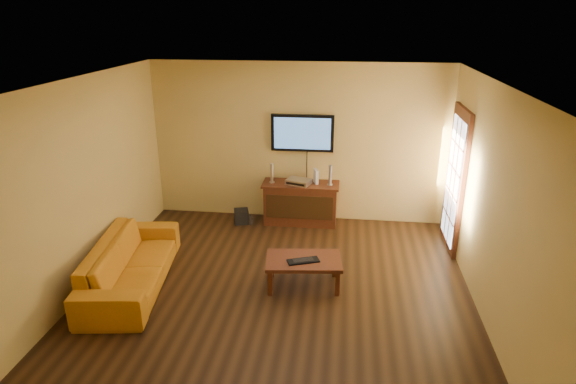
% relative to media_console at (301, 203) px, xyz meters
% --- Properties ---
extents(ground_plane, '(5.00, 5.00, 0.00)m').
position_rel_media_console_xyz_m(ground_plane, '(-0.07, -2.25, -0.36)').
color(ground_plane, black).
rests_on(ground_plane, ground).
extents(room_walls, '(5.00, 5.00, 5.00)m').
position_rel_media_console_xyz_m(room_walls, '(-0.07, -1.62, 1.33)').
color(room_walls, tan).
rests_on(room_walls, ground).
extents(french_door, '(0.07, 1.02, 2.22)m').
position_rel_media_console_xyz_m(french_door, '(2.38, -0.55, 0.69)').
color(french_door, '#411C0E').
rests_on(french_door, ground).
extents(media_console, '(1.29, 0.49, 0.72)m').
position_rel_media_console_xyz_m(media_console, '(0.00, 0.00, 0.00)').
color(media_console, '#411C0E').
rests_on(media_console, ground).
extents(television, '(1.05, 0.08, 0.62)m').
position_rel_media_console_xyz_m(television, '(-0.00, 0.21, 1.18)').
color(television, black).
rests_on(television, ground).
extents(coffee_table, '(1.05, 0.70, 0.40)m').
position_rel_media_console_xyz_m(coffee_table, '(0.25, -2.05, -0.02)').
color(coffee_table, '#411C0E').
rests_on(coffee_table, ground).
extents(sofa, '(0.92, 2.23, 0.84)m').
position_rel_media_console_xyz_m(sofa, '(-2.03, -2.30, 0.06)').
color(sofa, orange).
rests_on(sofa, ground).
extents(speaker_left, '(0.09, 0.09, 0.34)m').
position_rel_media_console_xyz_m(speaker_left, '(-0.49, -0.01, 0.51)').
color(speaker_left, silver).
rests_on(speaker_left, media_console).
extents(speaker_right, '(0.09, 0.09, 0.34)m').
position_rel_media_console_xyz_m(speaker_right, '(0.49, -0.02, 0.51)').
color(speaker_right, silver).
rests_on(speaker_right, media_console).
extents(av_receiver, '(0.45, 0.38, 0.09)m').
position_rel_media_console_xyz_m(av_receiver, '(-0.03, -0.04, 0.40)').
color(av_receiver, silver).
rests_on(av_receiver, media_console).
extents(game_console, '(0.10, 0.18, 0.24)m').
position_rel_media_console_xyz_m(game_console, '(0.25, 0.04, 0.48)').
color(game_console, white).
rests_on(game_console, media_console).
extents(subwoofer, '(0.30, 0.30, 0.24)m').
position_rel_media_console_xyz_m(subwoofer, '(-1.01, -0.14, -0.24)').
color(subwoofer, black).
rests_on(subwoofer, ground).
extents(bottle, '(0.06, 0.06, 0.18)m').
position_rel_media_console_xyz_m(bottle, '(-0.82, -0.23, -0.28)').
color(bottle, white).
rests_on(bottle, ground).
extents(keyboard, '(0.44, 0.29, 0.02)m').
position_rel_media_console_xyz_m(keyboard, '(0.25, -2.11, 0.04)').
color(keyboard, black).
rests_on(keyboard, coffee_table).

